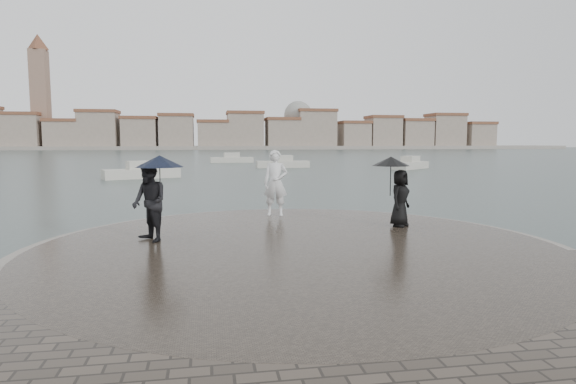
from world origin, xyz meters
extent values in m
plane|color=#2B3835|center=(0.00, 0.00, 0.00)|extent=(400.00, 400.00, 0.00)
cylinder|color=gray|center=(0.00, 3.50, 0.16)|extent=(12.50, 12.50, 0.32)
cylinder|color=#2D261E|center=(0.00, 3.50, 0.18)|extent=(11.90, 11.90, 0.36)
imported|color=white|center=(0.13, 8.00, 1.41)|extent=(0.85, 0.64, 2.10)
imported|color=black|center=(-3.38, 4.49, 1.31)|extent=(1.11, 1.16, 1.89)
cylinder|color=black|center=(-3.13, 4.59, 1.71)|extent=(0.02, 0.02, 0.90)
cone|color=black|center=(-3.13, 4.59, 2.26)|extent=(1.15, 1.15, 0.28)
imported|color=black|center=(3.28, 5.45, 1.15)|extent=(0.91, 0.90, 1.59)
cylinder|color=black|center=(3.03, 5.55, 1.66)|extent=(0.02, 0.02, 0.90)
cone|color=black|center=(3.03, 5.55, 2.18)|extent=(1.05, 1.05, 0.26)
cube|color=gray|center=(0.00, 163.00, 0.60)|extent=(260.00, 20.00, 1.20)
cube|color=gray|center=(-60.00, 160.00, 5.50)|extent=(11.00, 10.00, 11.00)
cube|color=brown|center=(-60.00, 160.00, 11.50)|extent=(11.60, 10.60, 1.00)
cube|color=gray|center=(-48.00, 160.00, 4.50)|extent=(10.00, 10.00, 9.00)
cube|color=brown|center=(-48.00, 160.00, 9.50)|extent=(10.60, 10.60, 1.00)
cube|color=gray|center=(-37.00, 160.00, 6.00)|extent=(12.00, 10.00, 12.00)
cube|color=brown|center=(-37.00, 160.00, 12.50)|extent=(12.60, 10.60, 1.00)
cube|color=gray|center=(-24.00, 160.00, 5.00)|extent=(11.00, 10.00, 10.00)
cube|color=brown|center=(-24.00, 160.00, 10.50)|extent=(11.60, 10.60, 1.00)
cube|color=gray|center=(-12.00, 160.00, 5.50)|extent=(11.00, 10.00, 11.00)
cube|color=brown|center=(-12.00, 160.00, 11.50)|extent=(11.60, 10.60, 1.00)
cube|color=gray|center=(0.00, 160.00, 4.50)|extent=(10.00, 10.00, 9.00)
cube|color=brown|center=(0.00, 160.00, 9.50)|extent=(10.60, 10.60, 1.00)
cube|color=gray|center=(11.00, 160.00, 6.00)|extent=(12.00, 10.00, 12.00)
cube|color=brown|center=(11.00, 160.00, 12.50)|extent=(12.60, 10.60, 1.00)
cube|color=gray|center=(24.00, 160.00, 5.00)|extent=(11.00, 10.00, 10.00)
cube|color=brown|center=(24.00, 160.00, 10.50)|extent=(11.60, 10.60, 1.00)
cube|color=gray|center=(36.00, 160.00, 6.50)|extent=(13.00, 10.00, 13.00)
cube|color=brown|center=(36.00, 160.00, 13.50)|extent=(13.60, 10.60, 1.00)
cube|color=gray|center=(50.00, 160.00, 4.50)|extent=(10.00, 10.00, 9.00)
cube|color=brown|center=(50.00, 160.00, 9.50)|extent=(10.60, 10.60, 1.00)
cube|color=gray|center=(61.00, 160.00, 5.50)|extent=(11.00, 10.00, 11.00)
cube|color=brown|center=(61.00, 160.00, 11.50)|extent=(11.60, 10.60, 1.00)
cube|color=gray|center=(73.00, 160.00, 5.00)|extent=(11.00, 10.00, 10.00)
cube|color=brown|center=(73.00, 160.00, 10.50)|extent=(11.60, 10.60, 1.00)
cube|color=gray|center=(85.00, 160.00, 6.00)|extent=(12.00, 10.00, 12.00)
cube|color=brown|center=(85.00, 160.00, 12.50)|extent=(12.60, 10.60, 1.00)
cube|color=gray|center=(98.00, 160.00, 4.50)|extent=(10.00, 10.00, 9.00)
cube|color=brown|center=(98.00, 160.00, 9.50)|extent=(10.60, 10.60, 1.00)
cube|color=#846654|center=(-55.00, 162.00, 16.00)|extent=(5.00, 5.00, 32.00)
cone|color=brown|center=(-55.00, 162.00, 34.50)|extent=(6.80, 6.80, 5.00)
sphere|color=gray|center=(30.00, 162.00, 12.00)|extent=(10.00, 10.00, 10.00)
cube|color=beige|center=(5.80, 42.69, 0.25)|extent=(5.52, 1.66, 0.90)
cube|color=beige|center=(5.80, 42.69, 0.85)|extent=(2.01, 1.22, 0.90)
cube|color=beige|center=(1.13, 55.64, 0.25)|extent=(5.55, 1.79, 0.90)
cube|color=beige|center=(1.13, 55.64, 0.85)|extent=(2.04, 1.27, 0.90)
cube|color=beige|center=(-6.85, 29.79, 0.25)|extent=(5.70, 3.57, 0.90)
cube|color=beige|center=(-6.85, 29.79, 0.85)|extent=(2.31, 1.87, 0.90)
cube|color=beige|center=(17.96, 38.07, 0.25)|extent=(5.16, 4.87, 0.90)
cube|color=beige|center=(17.96, 38.07, 0.85)|extent=(2.29, 2.23, 0.90)
camera|label=1|loc=(-2.01, -7.16, 2.73)|focal=30.00mm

